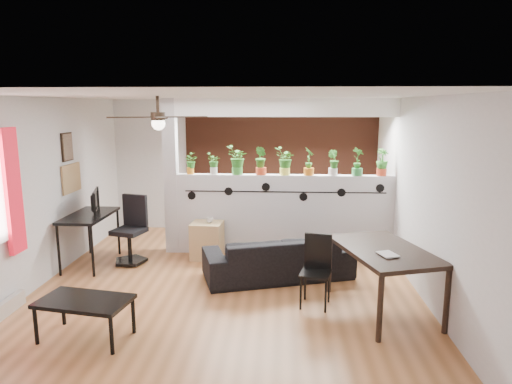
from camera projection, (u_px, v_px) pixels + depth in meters
The scene contains 28 objects.
room_shell at pixel (226, 195), 6.14m from camera, with size 6.30×7.10×2.90m.
partition_wall at pixel (284, 214), 7.68m from camera, with size 3.60×0.18×1.35m, color #BCBCC1.
ceiling_header at pixel (286, 107), 7.35m from camera, with size 3.60×0.18×0.30m, color white.
pier_column at pixel (171, 177), 7.67m from camera, with size 0.22×0.20×2.60m, color #BCBCC1.
brick_panel at pixel (284, 166), 9.00m from camera, with size 3.90×0.05×2.60m, color #A0492E.
vine_decal at pixel (285, 192), 7.51m from camera, with size 3.31×0.01×0.30m.
corkboard at pixel (71, 178), 7.20m from camera, with size 0.03×0.60×0.45m, color #987449.
framed_art at pixel (67, 147), 7.06m from camera, with size 0.03×0.34×0.44m.
ceiling_fan at pixel (158, 119), 5.70m from camera, with size 1.19×1.19×0.43m.
potted_plant_0 at pixel (190, 163), 7.61m from camera, with size 0.22×0.22×0.36m.
potted_plant_1 at pixel (214, 163), 7.58m from camera, with size 0.18×0.20×0.36m.
potted_plant_2 at pixel (237, 159), 7.55m from camera, with size 0.30×0.32×0.48m.
potted_plant_3 at pixel (261, 160), 7.53m from camera, with size 0.30×0.32×0.47m.
potted_plant_4 at pixel (285, 160), 7.51m from camera, with size 0.30×0.31×0.46m.
potted_plant_5 at pixel (309, 160), 7.48m from camera, with size 0.25×0.29×0.46m.
potted_plant_6 at pixel (333, 162), 7.46m from camera, with size 0.27×0.27×0.42m.
potted_plant_7 at pixel (358, 160), 7.44m from camera, with size 0.31×0.32×0.47m.
potted_plant_8 at pixel (382, 161), 7.42m from camera, with size 0.28×0.26×0.44m.
sofa at pixel (278, 257), 6.66m from camera, with size 2.03×0.80×0.59m, color black.
cube_shelf at pixel (207, 240), 7.49m from camera, with size 0.49×0.44×0.60m, color tan.
cup at pixel (210, 220), 7.42m from camera, with size 0.11×0.11×0.09m, color gray.
computer_desk at pixel (89, 219), 7.12m from camera, with size 0.60×1.13×0.81m.
monitor at pixel (92, 206), 7.23m from camera, with size 0.06×0.35×0.20m, color black.
office_chair at pixel (131, 234), 7.26m from camera, with size 0.55×0.56×1.06m.
dining_table at pixel (384, 255), 5.49m from camera, with size 1.27×1.65×0.80m.
book at pixel (381, 255), 5.18m from camera, with size 0.18×0.24×0.02m, color gray.
folding_chair at pixel (317, 264), 5.72m from camera, with size 0.44×0.44×0.90m.
coffee_table at pixel (84, 304), 4.87m from camera, with size 1.04×0.69×0.45m.
Camera 1 is at (0.76, -5.99, 2.48)m, focal length 32.00 mm.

